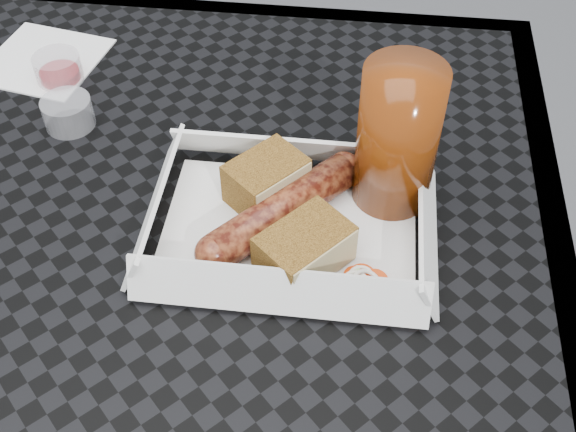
{
  "coord_description": "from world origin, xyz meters",
  "views": [
    {
      "loc": [
        0.2,
        -0.38,
        1.22
      ],
      "look_at": [
        0.15,
        0.02,
        0.78
      ],
      "focal_mm": 45.0,
      "sensor_mm": 36.0,
      "label": 1
    }
  ],
  "objects_px": {
    "food_tray": "(289,229)",
    "bratwurst": "(283,210)",
    "patio_table": "(125,296)",
    "drink_glass": "(398,139)"
  },
  "relations": [
    {
      "from": "patio_table",
      "to": "bratwurst",
      "type": "height_order",
      "value": "bratwurst"
    },
    {
      "from": "patio_table",
      "to": "food_tray",
      "type": "bearing_deg",
      "value": 12.45
    },
    {
      "from": "bratwurst",
      "to": "drink_glass",
      "type": "height_order",
      "value": "drink_glass"
    },
    {
      "from": "food_tray",
      "to": "drink_glass",
      "type": "relative_size",
      "value": 1.57
    },
    {
      "from": "patio_table",
      "to": "drink_glass",
      "type": "relative_size",
      "value": 5.69
    },
    {
      "from": "drink_glass",
      "to": "food_tray",
      "type": "bearing_deg",
      "value": -148.54
    },
    {
      "from": "patio_table",
      "to": "food_tray",
      "type": "distance_m",
      "value": 0.17
    },
    {
      "from": "food_tray",
      "to": "drink_glass",
      "type": "xyz_separation_m",
      "value": [
        0.09,
        0.05,
        0.07
      ]
    },
    {
      "from": "food_tray",
      "to": "bratwurst",
      "type": "bearing_deg",
      "value": 141.28
    },
    {
      "from": "drink_glass",
      "to": "patio_table",
      "type": "bearing_deg",
      "value": -160.09
    }
  ]
}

